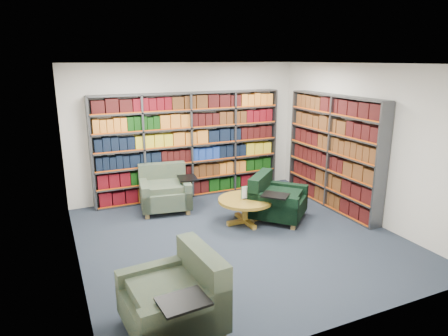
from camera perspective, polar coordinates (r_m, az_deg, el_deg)
name	(u,v)px	position (r m, az deg, el deg)	size (l,w,h in m)	color
room_shell	(240,156)	(6.27, 2.25, 1.76)	(5.02, 5.02, 2.82)	black
bookshelf_back	(190,146)	(8.44, -4.87, 3.17)	(4.00, 0.28, 2.20)	#47494F
bookshelf_right	(333,153)	(8.09, 15.32, 2.13)	(0.28, 2.50, 2.20)	#47494F
chair_teal_left	(164,191)	(7.97, -8.52, -3.32)	(1.17, 1.07, 0.85)	#08242F
chair_green_right	(274,201)	(7.44, 7.12, -4.72)	(1.28, 1.28, 0.82)	black
chair_teal_front	(180,299)	(4.58, -6.33, -18.13)	(1.04, 1.18, 0.88)	#08242F
coffee_table	(245,204)	(7.17, 3.09, -5.12)	(0.98, 0.98, 0.69)	olive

